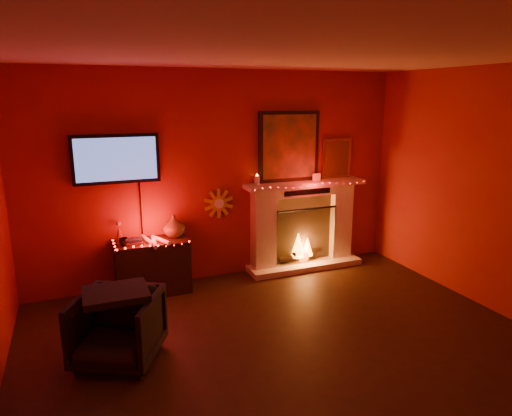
{
  "coord_description": "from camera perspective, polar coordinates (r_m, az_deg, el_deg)",
  "views": [
    {
      "loc": [
        -1.78,
        -3.08,
        2.35
      ],
      "look_at": [
        0.16,
        1.7,
        1.1
      ],
      "focal_mm": 32.0,
      "sensor_mm": 36.0,
      "label": 1
    }
  ],
  "objects": [
    {
      "name": "room",
      "position": [
        3.7,
        7.61,
        -2.16
      ],
      "size": [
        5.0,
        5.0,
        5.0
      ],
      "color": "black",
      "rests_on": "ground"
    },
    {
      "name": "tv",
      "position": [
        5.6,
        -17.07,
        5.85
      ],
      "size": [
        1.0,
        0.07,
        1.24
      ],
      "color": "black",
      "rests_on": "room"
    },
    {
      "name": "armchair",
      "position": [
        4.43,
        -16.88,
        -14.18
      ],
      "size": [
        0.95,
        0.96,
        0.65
      ],
      "primitive_type": "imported",
      "rotation": [
        0.0,
        0.0,
        -0.49
      ],
      "color": "black",
      "rests_on": "floor"
    },
    {
      "name": "sunburst_clock",
      "position": [
        5.98,
        -4.68,
        0.56
      ],
      "size": [
        0.4,
        0.03,
        0.4
      ],
      "color": "gold",
      "rests_on": "room"
    },
    {
      "name": "console_table",
      "position": [
        5.76,
        -12.68,
        -6.74
      ],
      "size": [
        0.87,
        0.57,
        0.94
      ],
      "color": "black",
      "rests_on": "floor"
    },
    {
      "name": "fireplace",
      "position": [
        6.41,
        5.82,
        -1.1
      ],
      "size": [
        1.72,
        0.4,
        2.18
      ],
      "color": "#F4E5CD",
      "rests_on": "floor"
    }
  ]
}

